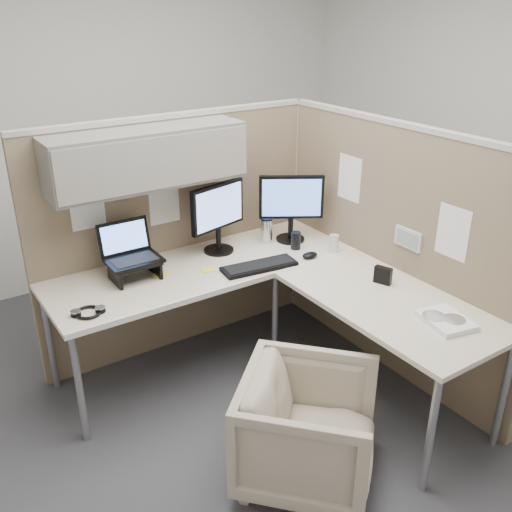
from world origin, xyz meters
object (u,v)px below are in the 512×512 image
keyboard (259,266)px  office_chair (308,424)px  monitor_left (218,213)px  desk (271,287)px

keyboard → office_chair: bearing=-102.8°
office_chair → keyboard: (0.34, 0.95, 0.41)m
keyboard → monitor_left: bearing=108.8°
desk → office_chair: (-0.31, -0.77, -0.35)m
office_chair → keyboard: bearing=27.6°
desk → monitor_left: size_ratio=4.29×
office_chair → keyboard: size_ratio=1.39×
monitor_left → keyboard: monitor_left is taller
desk → keyboard: keyboard is taller
desk → office_chair: bearing=-111.7°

